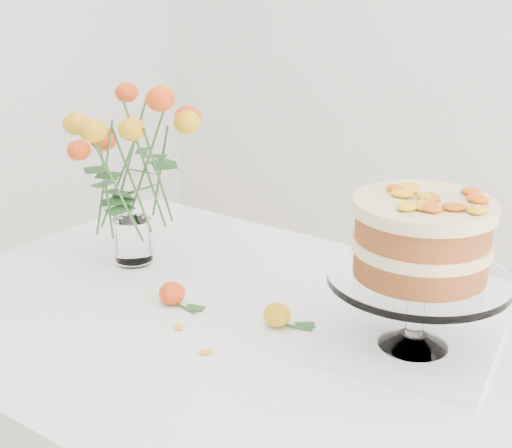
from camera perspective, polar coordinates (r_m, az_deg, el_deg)
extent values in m
cube|color=tan|center=(1.38, 0.43, -9.09)|extent=(1.40, 0.90, 0.04)
cylinder|color=tan|center=(2.15, -7.47, -9.15)|extent=(0.06, 0.06, 0.71)
cube|color=white|center=(1.36, 0.44, -8.24)|extent=(1.42, 0.92, 0.01)
cube|color=white|center=(1.77, 9.13, -5.35)|extent=(1.42, 0.01, 0.20)
cube|color=white|center=(1.87, -17.68, -4.61)|extent=(0.01, 0.92, 0.20)
cube|color=white|center=(1.31, 12.41, -9.58)|extent=(0.32, 0.32, 0.01)
cylinder|color=white|center=(1.28, 12.67, -6.54)|extent=(0.03, 0.03, 0.10)
cylinder|color=white|center=(1.25, 12.86, -4.19)|extent=(0.31, 0.31, 0.01)
cylinder|color=#994C22|center=(1.24, 12.97, -2.96)|extent=(0.25, 0.25, 0.04)
cylinder|color=#FFE2A4|center=(1.23, 13.08, -1.56)|extent=(0.26, 0.26, 0.02)
cylinder|color=#994C22|center=(1.22, 13.20, -0.14)|extent=(0.25, 0.25, 0.04)
cylinder|color=#FFE2A4|center=(1.21, 13.33, 1.37)|extent=(0.26, 0.26, 0.02)
cylinder|color=white|center=(1.66, -9.69, -2.97)|extent=(0.07, 0.07, 0.01)
cylinder|color=white|center=(1.64, -9.80, -1.25)|extent=(0.09, 0.09, 0.10)
ellipsoid|color=orange|center=(1.35, 1.68, -7.27)|extent=(0.05, 0.05, 0.05)
cylinder|color=#316126|center=(1.35, 3.19, -8.27)|extent=(0.06, 0.02, 0.01)
ellipsoid|color=red|center=(1.45, -6.74, -5.51)|extent=(0.05, 0.05, 0.05)
cylinder|color=#316126|center=(1.43, -5.76, -6.72)|extent=(0.06, 0.02, 0.01)
ellipsoid|color=#FFAF10|center=(1.36, -6.21, -8.22)|extent=(0.03, 0.02, 0.00)
ellipsoid|color=#FFAF10|center=(1.28, -4.01, -10.18)|extent=(0.03, 0.02, 0.00)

